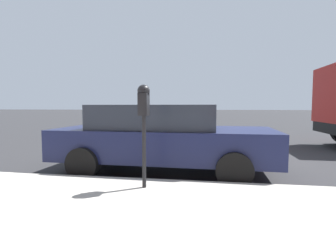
% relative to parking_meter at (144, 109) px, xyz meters
% --- Properties ---
extents(ground_plane, '(220.00, 220.00, 0.00)m').
position_rel_parking_meter_xyz_m(ground_plane, '(2.70, -0.55, -1.37)').
color(ground_plane, '#2B2B2D').
extents(parking_meter, '(0.21, 0.19, 1.58)m').
position_rel_parking_meter_xyz_m(parking_meter, '(0.00, 0.00, 0.00)').
color(parking_meter, black).
rests_on(parking_meter, sidewalk).
extents(car_navy, '(2.15, 4.58, 1.45)m').
position_rel_parking_meter_xyz_m(car_navy, '(1.64, 0.02, -0.60)').
color(car_navy, '#14193D').
rests_on(car_navy, ground_plane).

